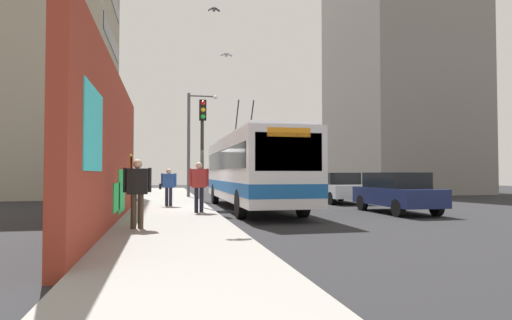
{
  "coord_description": "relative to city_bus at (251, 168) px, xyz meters",
  "views": [
    {
      "loc": [
        -17.33,
        1.87,
        1.55
      ],
      "look_at": [
        2.54,
        -2.45,
        2.19
      ],
      "focal_mm": 29.69,
      "sensor_mm": 36.0,
      "label": 1
    }
  ],
  "objects": [
    {
      "name": "building_far_right",
      "position": [
        13.43,
        -15.2,
        8.93
      ],
      "size": [
        10.83,
        9.26,
        21.38
      ],
      "color": "gray",
      "rests_on": "ground_plane"
    },
    {
      "name": "pedestrian_near_wall",
      "position": [
        -6.83,
        4.33,
        -0.57
      ],
      "size": [
        0.24,
        0.7,
        1.76
      ],
      "color": "#3F3326",
      "rests_on": "sidewalk_slab"
    },
    {
      "name": "pedestrian_midblock",
      "position": [
        0.43,
        3.49,
        -0.68
      ],
      "size": [
        0.22,
        0.73,
        1.6
      ],
      "color": "#1E1E2D",
      "rests_on": "sidewalk_slab"
    },
    {
      "name": "curbside_puddle",
      "position": [
        -1.09,
        1.2,
        -1.76
      ],
      "size": [
        1.26,
        1.26,
        0.0
      ],
      "primitive_type": "cylinder",
      "color": "black",
      "rests_on": "ground_plane"
    },
    {
      "name": "pedestrian_at_curb",
      "position": [
        -2.72,
        2.45,
        -0.54
      ],
      "size": [
        0.24,
        0.71,
        1.79
      ],
      "color": "#1E1E2D",
      "rests_on": "sidewalk_slab"
    },
    {
      "name": "flying_pigeons",
      "position": [
        -0.49,
        1.91,
        6.47
      ],
      "size": [
        5.55,
        3.01,
        1.9
      ],
      "color": "#47474C"
    },
    {
      "name": "ground_plane",
      "position": [
        -0.62,
        1.8,
        -1.76
      ],
      "size": [
        80.0,
        80.0,
        0.0
      ],
      "primitive_type": "plane",
      "color": "#232326"
    },
    {
      "name": "graffiti_wall",
      "position": [
        -5.12,
        5.15,
        0.47
      ],
      "size": [
        13.01,
        0.32,
        4.48
      ],
      "color": "maroon",
      "rests_on": "ground_plane"
    },
    {
      "name": "parked_car_white",
      "position": [
        2.93,
        -5.2,
        -0.93
      ],
      "size": [
        4.14,
        1.87,
        1.58
      ],
      "color": "white",
      "rests_on": "ground_plane"
    },
    {
      "name": "parked_car_dark_gray",
      "position": [
        9.29,
        -5.2,
        -0.93
      ],
      "size": [
        4.25,
        1.83,
        1.58
      ],
      "color": "#38383D",
      "rests_on": "ground_plane"
    },
    {
      "name": "sidewalk_slab",
      "position": [
        -0.62,
        3.4,
        -1.69
      ],
      "size": [
        48.0,
        3.2,
        0.15
      ],
      "primitive_type": "cube",
      "color": "gray",
      "rests_on": "ground_plane"
    },
    {
      "name": "city_bus",
      "position": [
        0.0,
        0.0,
        0.0
      ],
      "size": [
        11.52,
        2.51,
        4.94
      ],
      "color": "silver",
      "rests_on": "ground_plane"
    },
    {
      "name": "street_lamp",
      "position": [
        7.62,
        2.04,
        1.99
      ],
      "size": [
        0.44,
        1.82,
        6.22
      ],
      "color": "#4C4C51",
      "rests_on": "sidewalk_slab"
    },
    {
      "name": "traffic_light",
      "position": [
        -0.6,
        2.15,
        1.35
      ],
      "size": [
        0.49,
        0.28,
        4.42
      ],
      "color": "#2D382D",
      "rests_on": "sidewalk_slab"
    },
    {
      "name": "building_far_left",
      "position": [
        12.7,
        11.0,
        8.75
      ],
      "size": [
        9.93,
        7.42,
        21.02
      ],
      "color": "#9E937F",
      "rests_on": "ground_plane"
    },
    {
      "name": "parked_car_navy",
      "position": [
        -2.94,
        -5.2,
        -0.93
      ],
      "size": [
        4.21,
        1.75,
        1.58
      ],
      "color": "navy",
      "rests_on": "ground_plane"
    }
  ]
}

